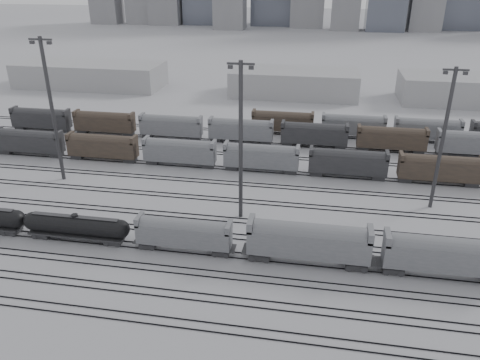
% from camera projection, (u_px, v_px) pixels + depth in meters
% --- Properties ---
extents(ground, '(900.00, 900.00, 0.00)m').
position_uv_depth(ground, '(176.00, 253.00, 67.55)').
color(ground, silver).
rests_on(ground, ground).
extents(tracks, '(220.00, 71.50, 0.16)m').
position_uv_depth(tracks, '(205.00, 199.00, 83.18)').
color(tracks, black).
rests_on(tracks, ground).
extents(tank_car_b, '(16.85, 2.81, 4.16)m').
position_uv_depth(tank_car_b, '(76.00, 226.00, 69.96)').
color(tank_car_b, '#272729').
rests_on(tank_car_b, ground).
extents(hopper_car_a, '(13.85, 2.75, 4.95)m').
position_uv_depth(hopper_car_a, '(184.00, 232.00, 67.01)').
color(hopper_car_a, '#272729').
rests_on(hopper_car_a, ground).
extents(hopper_car_b, '(16.82, 3.34, 6.02)m').
position_uv_depth(hopper_car_b, '(309.00, 240.00, 63.89)').
color(hopper_car_b, '#272729').
rests_on(hopper_car_b, ground).
extents(hopper_car_c, '(16.10, 3.20, 5.76)m').
position_uv_depth(hopper_car_c, '(447.00, 254.00, 61.08)').
color(hopper_car_c, '#272729').
rests_on(hopper_car_c, ground).
extents(light_mast_b, '(4.31, 0.69, 26.92)m').
position_uv_depth(light_mast_b, '(52.00, 108.00, 85.40)').
color(light_mast_b, '#39383B').
rests_on(light_mast_b, ground).
extents(light_mast_c, '(4.09, 0.65, 25.54)m').
position_uv_depth(light_mast_c, '(241.00, 139.00, 72.02)').
color(light_mast_c, '#39383B').
rests_on(light_mast_c, ground).
extents(light_mast_d, '(3.84, 0.61, 23.98)m').
position_uv_depth(light_mast_d, '(443.00, 137.00, 75.40)').
color(light_mast_d, '#39383B').
rests_on(light_mast_d, ground).
extents(bg_string_near, '(151.00, 3.00, 5.60)m').
position_uv_depth(bg_string_near, '(261.00, 158.00, 93.76)').
color(bg_string_near, slate).
rests_on(bg_string_near, ground).
extents(bg_string_mid, '(151.00, 3.00, 5.60)m').
position_uv_depth(bg_string_mid, '(314.00, 135.00, 106.48)').
color(bg_string_mid, '#272729').
rests_on(bg_string_mid, ground).
extents(bg_string_far, '(66.00, 3.00, 5.60)m').
position_uv_depth(bg_string_far, '(390.00, 129.00, 110.84)').
color(bg_string_far, '#493B2E').
rests_on(bg_string_far, ground).
extents(warehouse_left, '(50.00, 18.00, 8.00)m').
position_uv_depth(warehouse_left, '(90.00, 75.00, 160.58)').
color(warehouse_left, '#A2A2A5').
rests_on(warehouse_left, ground).
extents(warehouse_mid, '(40.00, 18.00, 8.00)m').
position_uv_depth(warehouse_mid, '(294.00, 83.00, 149.36)').
color(warehouse_mid, '#A2A2A5').
rests_on(warehouse_mid, ground).
extents(warehouse_right, '(35.00, 18.00, 8.00)m').
position_uv_depth(warehouse_right, '(460.00, 89.00, 141.34)').
color(warehouse_right, '#A2A2A5').
rests_on(warehouse_right, ground).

